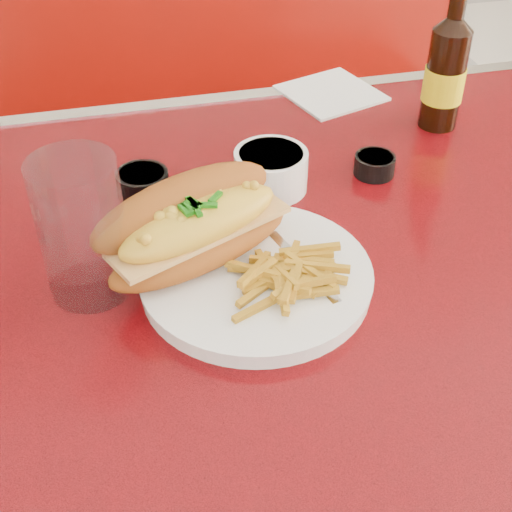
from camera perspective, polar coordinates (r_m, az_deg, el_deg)
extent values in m
cube|color=red|center=(0.87, 8.63, 0.35)|extent=(1.20, 0.80, 0.04)
cube|color=white|center=(1.19, 1.76, 12.11)|extent=(1.22, 0.03, 0.04)
cylinder|color=white|center=(1.14, 6.78, -14.69)|extent=(0.09, 0.09, 0.72)
cube|color=maroon|center=(1.78, -1.75, 2.36)|extent=(1.20, 0.50, 0.45)
cube|color=maroon|center=(1.76, -3.66, 18.50)|extent=(1.20, 0.08, 0.45)
cylinder|color=white|center=(0.78, 0.00, -1.81)|extent=(0.29, 0.29, 0.02)
cylinder|color=white|center=(0.77, 0.00, -1.26)|extent=(0.29, 0.29, 0.00)
ellipsoid|color=#A7571A|center=(0.78, -4.39, 0.89)|extent=(0.24, 0.16, 0.05)
cube|color=#EAB668|center=(0.77, -4.46, 1.98)|extent=(0.21, 0.14, 0.01)
ellipsoid|color=yellow|center=(0.76, -4.51, 2.73)|extent=(0.20, 0.14, 0.05)
ellipsoid|color=#A7571A|center=(0.78, -5.81, 3.97)|extent=(0.24, 0.17, 0.09)
cube|color=silver|center=(0.78, 3.74, -0.82)|extent=(0.05, 0.14, 0.00)
cube|color=silver|center=(0.84, 0.78, 2.34)|extent=(0.03, 0.04, 0.00)
cylinder|color=white|center=(0.92, 1.20, 6.84)|extent=(0.10, 0.10, 0.05)
cylinder|color=black|center=(0.91, 1.22, 8.08)|extent=(0.09, 0.09, 0.01)
cylinder|color=black|center=(0.93, -9.04, 5.73)|extent=(0.08, 0.08, 0.03)
cylinder|color=#DF7351|center=(0.92, -9.12, 6.43)|extent=(0.07, 0.07, 0.01)
cylinder|color=black|center=(0.97, 9.46, 7.19)|extent=(0.07, 0.07, 0.03)
cylinder|color=#DF7351|center=(0.97, 9.53, 7.74)|extent=(0.06, 0.06, 0.01)
cylinder|color=black|center=(1.09, 14.83, 13.49)|extent=(0.07, 0.07, 0.14)
cone|color=black|center=(1.05, 15.62, 17.69)|extent=(0.07, 0.07, 0.03)
cylinder|color=yellow|center=(1.09, 14.77, 13.17)|extent=(0.07, 0.07, 0.05)
cylinder|color=silver|center=(0.75, -13.74, 2.14)|extent=(0.11, 0.11, 0.16)
cube|color=white|center=(1.18, 6.02, 12.85)|extent=(0.17, 0.17, 0.00)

